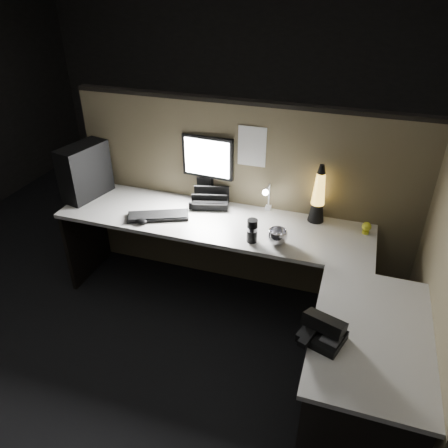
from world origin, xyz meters
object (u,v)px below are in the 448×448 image
(pc_tower, at_px, (85,171))
(keyboard, at_px, (158,216))
(desk_phone, at_px, (322,331))
(lava_lamp, at_px, (318,198))
(monitor, at_px, (208,162))

(pc_tower, bearing_deg, keyboard, 0.79)
(desk_phone, bearing_deg, keyboard, 165.68)
(lava_lamp, xyz_separation_m, desk_phone, (0.19, -1.15, -0.13))
(pc_tower, distance_m, keyboard, 0.72)
(monitor, height_order, desk_phone, monitor)
(pc_tower, bearing_deg, monitor, 27.18)
(monitor, height_order, keyboard, monitor)
(keyboard, distance_m, lava_lamp, 1.16)
(monitor, relative_size, lava_lamp, 1.19)
(desk_phone, bearing_deg, monitor, 148.96)
(keyboard, bearing_deg, monitor, 32.72)
(monitor, relative_size, keyboard, 1.17)
(monitor, bearing_deg, desk_phone, -46.12)
(lava_lamp, bearing_deg, keyboard, -163.94)
(keyboard, height_order, desk_phone, desk_phone)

